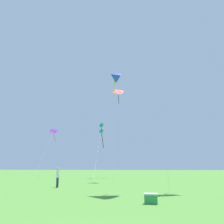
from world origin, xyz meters
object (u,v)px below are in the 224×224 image
(kite_blue_delta, at_px, (114,76))
(person_far_back, at_px, (58,175))
(kite_red_high, at_px, (118,95))
(kite_teal_box, at_px, (101,129))
(kite_purple_streamer, at_px, (53,133))
(picnic_cooler, at_px, (151,198))

(kite_blue_delta, distance_m, person_far_back, 16.44)
(kite_blue_delta, xyz_separation_m, kite_red_high, (-1.95, 13.64, 1.74))
(kite_teal_box, height_order, kite_blue_delta, kite_blue_delta)
(person_far_back, bearing_deg, kite_purple_streamer, 116.60)
(kite_purple_streamer, height_order, picnic_cooler, kite_purple_streamer)
(kite_purple_streamer, relative_size, kite_blue_delta, 0.66)
(kite_purple_streamer, height_order, kite_blue_delta, kite_blue_delta)
(person_far_back, bearing_deg, kite_teal_box, 93.54)
(kite_teal_box, xyz_separation_m, kite_blue_delta, (3.83, -8.45, 5.59))
(picnic_cooler, bearing_deg, kite_blue_delta, 105.90)
(kite_blue_delta, bearing_deg, kite_purple_streamer, 135.34)
(kite_teal_box, height_order, person_far_back, kite_teal_box)
(kite_blue_delta, relative_size, kite_red_high, 0.87)
(kite_purple_streamer, distance_m, kite_teal_box, 13.74)
(person_far_back, bearing_deg, kite_red_high, 88.30)
(kite_purple_streamer, height_order, kite_teal_box, kite_purple_streamer)
(picnic_cooler, bearing_deg, kite_teal_box, 108.72)
(kite_teal_box, bearing_deg, kite_purple_streamer, 149.31)
(kite_purple_streamer, xyz_separation_m, person_far_back, (12.97, -25.90, -7.44))
(kite_teal_box, relative_size, kite_blue_delta, 0.82)
(kite_blue_delta, height_order, kite_red_high, kite_red_high)
(kite_teal_box, xyz_separation_m, person_far_back, (1.17, -18.89, -6.82))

